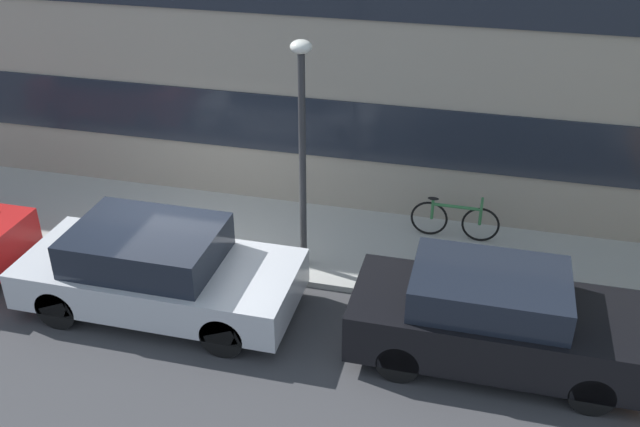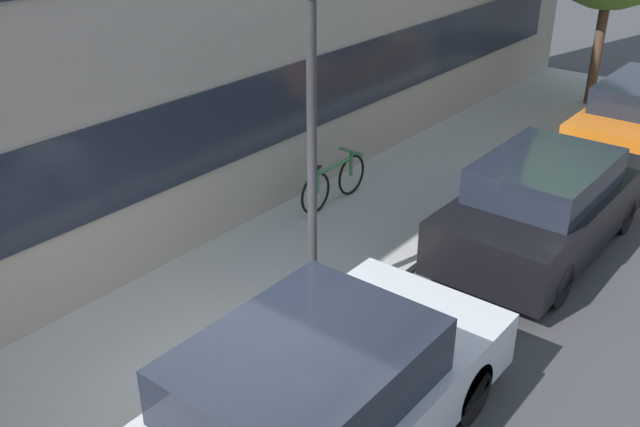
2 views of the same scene
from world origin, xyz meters
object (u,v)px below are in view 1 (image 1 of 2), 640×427
Objects in this scene: parked_car_silver at (157,270)px; parked_car_black at (495,319)px; bicycle at (455,219)px; lamp_post at (302,131)px.

parked_car_silver is 1.05× the size of parked_car_black.
bicycle is at bearing 35.59° from parked_car_silver.
lamp_post is at bearing -147.26° from bicycle.
lamp_post is at bearing 39.55° from parked_car_silver.
parked_car_black is at bearing -75.07° from bicycle.
lamp_post is (1.86, 1.54, 1.82)m from parked_car_silver.
parked_car_silver is at bearing -143.80° from bicycle.
parked_car_black is at bearing -0.00° from parked_car_silver.
lamp_post is (-2.35, -1.47, 2.02)m from bicycle.
parked_car_black reaches higher than parked_car_silver.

